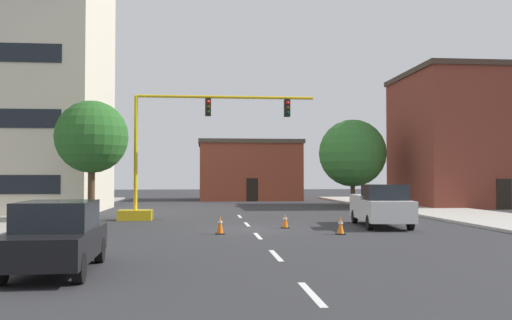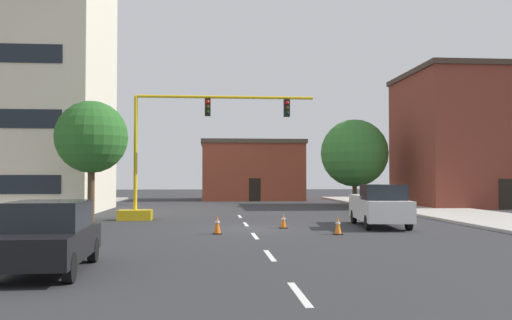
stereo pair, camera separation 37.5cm
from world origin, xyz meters
TOP-DOWN VIEW (x-y plane):
  - ground_plane at (0.00, 0.00)m, footprint 160.00×160.00m
  - sidewalk_left at (-13.48, 8.00)m, footprint 6.00×56.00m
  - sidewalk_right at (13.48, 8.00)m, footprint 6.00×56.00m
  - lane_stripe_seg_0 at (0.00, -14.00)m, footprint 0.16×2.40m
  - lane_stripe_seg_1 at (0.00, -8.50)m, footprint 0.16×2.40m
  - lane_stripe_seg_2 at (0.00, -3.00)m, footprint 0.16×2.40m
  - lane_stripe_seg_3 at (0.00, 2.50)m, footprint 0.16×2.40m
  - lane_stripe_seg_4 at (0.00, 8.00)m, footprint 0.16×2.40m
  - building_brick_center at (2.52, 32.30)m, footprint 10.29×8.44m
  - building_row_right at (19.22, 18.15)m, footprint 10.59×10.54m
  - traffic_signal_gantry at (-4.35, 5.72)m, footprint 10.67×1.20m
  - tree_right_far at (9.75, 18.73)m, footprint 5.37×5.37m
  - tree_left_near at (-7.93, 4.62)m, footprint 3.77×3.77m
  - pickup_truck_white at (6.18, 0.63)m, footprint 2.48×5.56m
  - sedan_black_near_left at (-5.75, -10.94)m, footprint 2.01×4.56m
  - traffic_cone_roadside_a at (1.57, 0.27)m, footprint 0.36×0.36m
  - traffic_cone_roadside_b at (-1.47, -2.11)m, footprint 0.36×0.36m
  - traffic_cone_roadside_c at (3.42, -2.69)m, footprint 0.36×0.36m

SIDE VIEW (x-z plane):
  - ground_plane at x=0.00m, z-range 0.00..0.00m
  - lane_stripe_seg_0 at x=0.00m, z-range 0.00..0.01m
  - lane_stripe_seg_1 at x=0.00m, z-range 0.00..0.01m
  - lane_stripe_seg_2 at x=0.00m, z-range 0.00..0.01m
  - lane_stripe_seg_3 at x=0.00m, z-range 0.00..0.01m
  - lane_stripe_seg_4 at x=0.00m, z-range 0.00..0.01m
  - sidewalk_left at x=-13.48m, z-range 0.00..0.14m
  - sidewalk_right at x=13.48m, z-range 0.00..0.14m
  - traffic_cone_roadside_a at x=1.57m, z-range -0.01..0.67m
  - traffic_cone_roadside_c at x=3.42m, z-range -0.01..0.72m
  - traffic_cone_roadside_b at x=-1.47m, z-range -0.01..0.77m
  - sedan_black_near_left at x=-5.75m, z-range 0.02..1.76m
  - pickup_truck_white at x=6.18m, z-range -0.02..1.97m
  - traffic_signal_gantry at x=-4.35m, z-range -1.08..5.75m
  - building_brick_center at x=2.52m, z-range 0.01..6.02m
  - tree_right_far at x=9.75m, z-range 0.78..7.71m
  - tree_left_near at x=-7.93m, z-range 1.25..7.56m
  - building_row_right at x=19.22m, z-range 0.01..10.77m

